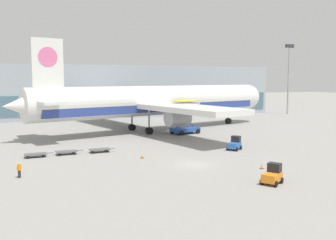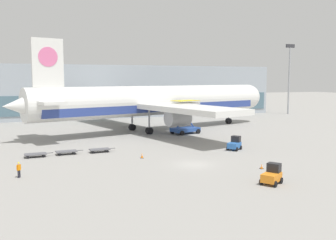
{
  "view_description": "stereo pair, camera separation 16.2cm",
  "coord_description": "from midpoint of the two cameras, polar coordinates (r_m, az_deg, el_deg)",
  "views": [
    {
      "loc": [
        -18.77,
        -40.63,
        10.37
      ],
      "look_at": [
        1.74,
        13.49,
        4.0
      ],
      "focal_mm": 40.0,
      "sensor_mm": 36.0,
      "label": 1
    },
    {
      "loc": [
        -18.62,
        -40.69,
        10.37
      ],
      "look_at": [
        1.74,
        13.49,
        4.0
      ],
      "focal_mm": 40.0,
      "sensor_mm": 36.0,
      "label": 2
    }
  ],
  "objects": [
    {
      "name": "ground_plane",
      "position": [
        45.94,
        3.86,
        -6.78
      ],
      "size": [
        400.0,
        400.0,
        0.0
      ],
      "primitive_type": "plane",
      "color": "gray"
    },
    {
      "name": "terminal_building",
      "position": [
        108.04,
        -8.24,
        4.42
      ],
      "size": [
        90.0,
        18.2,
        14.0
      ],
      "color": "#9EA8B2",
      "rests_on": "ground_plane"
    },
    {
      "name": "light_mast",
      "position": [
        116.15,
        17.88,
        6.78
      ],
      "size": [
        2.8,
        0.5,
        20.42
      ],
      "color": "#9EA0A5",
      "rests_on": "ground_plane"
    },
    {
      "name": "airplane_main",
      "position": [
        74.46,
        -2.14,
        2.79
      ],
      "size": [
        56.88,
        48.44,
        17.0
      ],
      "rotation": [
        0.0,
        0.0,
        0.26
      ],
      "color": "white",
      "rests_on": "ground_plane"
    },
    {
      "name": "scissor_lift_loader",
      "position": [
        71.07,
        2.55,
        -0.2
      ],
      "size": [
        5.8,
        4.48,
        6.34
      ],
      "rotation": [
        0.0,
        0.0,
        0.26
      ],
      "color": "#284C99",
      "rests_on": "ground_plane"
    },
    {
      "name": "baggage_tug_foreground",
      "position": [
        55.9,
        10.05,
        -3.59
      ],
      "size": [
        2.79,
        2.66,
        2.0
      ],
      "rotation": [
        0.0,
        0.0,
        0.67
      ],
      "color": "#2D66B7",
      "rests_on": "ground_plane"
    },
    {
      "name": "baggage_tug_mid",
      "position": [
        38.91,
        15.54,
        -8.08
      ],
      "size": [
        2.81,
        2.58,
        2.0
      ],
      "rotation": [
        0.0,
        0.0,
        0.58
      ],
      "color": "orange",
      "rests_on": "ground_plane"
    },
    {
      "name": "baggage_dolly_lead",
      "position": [
        52.97,
        -19.6,
        -4.95
      ],
      "size": [
        3.74,
        1.66,
        0.48
      ],
      "rotation": [
        0.0,
        0.0,
        0.06
      ],
      "color": "#56565B",
      "rests_on": "ground_plane"
    },
    {
      "name": "baggage_dolly_second",
      "position": [
        53.59,
        -15.28,
        -4.68
      ],
      "size": [
        3.74,
        1.66,
        0.48
      ],
      "rotation": [
        0.0,
        0.0,
        0.06
      ],
      "color": "#56565B",
      "rests_on": "ground_plane"
    },
    {
      "name": "baggage_dolly_third",
      "position": [
        54.11,
        -10.44,
        -4.45
      ],
      "size": [
        3.74,
        1.66,
        0.48
      ],
      "rotation": [
        0.0,
        0.0,
        0.06
      ],
      "color": "#56565B",
      "rests_on": "ground_plane"
    },
    {
      "name": "ground_crew_far",
      "position": [
        42.65,
        -21.84,
        -6.91
      ],
      "size": [
        0.44,
        0.42,
        1.66
      ],
      "rotation": [
        0.0,
        0.0,
        0.75
      ],
      "color": "black",
      "rests_on": "ground_plane"
    },
    {
      "name": "traffic_cone_near",
      "position": [
        45.02,
        14.01,
        -6.88
      ],
      "size": [
        0.4,
        0.4,
        0.55
      ],
      "color": "black",
      "rests_on": "ground_plane"
    },
    {
      "name": "traffic_cone_far",
      "position": [
        49.47,
        -4.06,
        -5.42
      ],
      "size": [
        0.4,
        0.4,
        0.72
      ],
      "color": "black",
      "rests_on": "ground_plane"
    }
  ]
}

